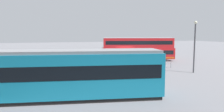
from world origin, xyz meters
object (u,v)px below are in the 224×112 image
Objects in this scene: pedestrian_near_railing at (100,63)px; street_lamp at (195,42)px; double_decker_bus at (138,49)px; tram_yellow at (68,74)px; info_sign at (109,59)px.

pedestrian_near_railing is 11.10m from street_lamp.
pedestrian_near_railing is at bearing 39.80° from double_decker_bus.
info_sign is (-5.43, -8.06, -0.17)m from tram_yellow.
street_lamp is at bearing 98.02° from double_decker_bus.
tram_yellow is at bearing 56.03° from info_sign.
double_decker_bus is 5.22× the size of info_sign.
tram_yellow is at bearing 51.43° from double_decker_bus.
tram_yellow is at bearing 18.65° from street_lamp.
tram_yellow reaches higher than pedestrian_near_railing.
double_decker_bus is 20.86m from tram_yellow.
tram_yellow is 2.23× the size of street_lamp.
tram_yellow is at bearing 63.10° from pedestrian_near_railing.
double_decker_bus is 7.43× the size of pedestrian_near_railing.
street_lamp is (-14.61, -4.93, 1.75)m from tram_yellow.
street_lamp reaches higher than info_sign.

